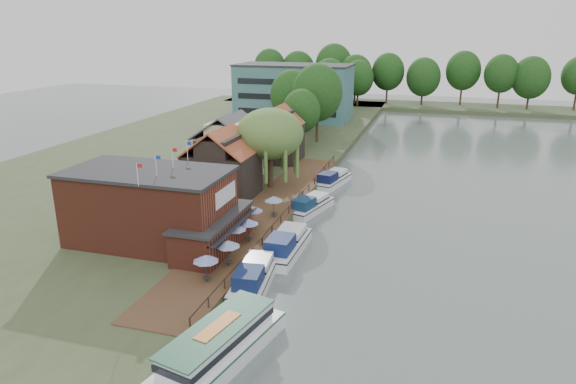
% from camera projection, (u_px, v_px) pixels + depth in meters
% --- Properties ---
extents(ground, '(260.00, 260.00, 0.00)m').
position_uv_depth(ground, '(313.00, 267.00, 47.18)').
color(ground, '#515E5A').
rests_on(ground, ground).
extents(land_bank, '(50.00, 140.00, 1.00)m').
position_uv_depth(land_bank, '(192.00, 154.00, 87.13)').
color(land_bank, '#384728').
rests_on(land_bank, ground).
extents(quay_deck, '(6.00, 50.00, 0.10)m').
position_uv_depth(quay_deck, '(266.00, 212.00, 58.16)').
color(quay_deck, '#47301E').
rests_on(quay_deck, land_bank).
extents(quay_rail, '(0.20, 49.00, 1.00)m').
position_uv_depth(quay_rail, '(290.00, 209.00, 57.74)').
color(quay_rail, black).
rests_on(quay_rail, land_bank).
extents(pub, '(20.00, 11.00, 7.30)m').
position_uv_depth(pub, '(168.00, 208.00, 48.67)').
color(pub, maroon).
rests_on(pub, land_bank).
extents(hotel_block, '(25.40, 12.40, 12.30)m').
position_uv_depth(hotel_block, '(294.00, 92.00, 114.82)').
color(hotel_block, '#38666B').
rests_on(hotel_block, land_bank).
extents(cottage_a, '(8.60, 7.60, 8.50)m').
position_uv_depth(cottage_a, '(222.00, 163.00, 62.43)').
color(cottage_a, black).
rests_on(cottage_a, land_bank).
extents(cottage_b, '(9.60, 8.60, 8.50)m').
position_uv_depth(cottage_b, '(231.00, 144.00, 72.37)').
color(cottage_b, beige).
rests_on(cottage_b, land_bank).
extents(cottage_c, '(7.60, 7.60, 8.50)m').
position_uv_depth(cottage_c, '(277.00, 134.00, 79.48)').
color(cottage_c, black).
rests_on(cottage_c, land_bank).
extents(willow, '(8.60, 8.60, 10.43)m').
position_uv_depth(willow, '(270.00, 149.00, 65.47)').
color(willow, '#476B2D').
rests_on(willow, land_bank).
extents(umbrella_0, '(2.14, 2.14, 2.38)m').
position_uv_depth(umbrella_0, '(206.00, 268.00, 41.83)').
color(umbrella_0, navy).
rests_on(umbrella_0, quay_deck).
extents(umbrella_1, '(2.15, 2.15, 2.38)m').
position_uv_depth(umbrella_1, '(228.00, 253.00, 44.63)').
color(umbrella_1, navy).
rests_on(umbrella_1, quay_deck).
extents(umbrella_2, '(2.30, 2.30, 2.38)m').
position_uv_depth(umbrella_2, '(235.00, 236.00, 48.29)').
color(umbrella_2, '#1B4397').
rests_on(umbrella_2, quay_deck).
extents(umbrella_3, '(2.00, 2.00, 2.38)m').
position_uv_depth(umbrella_3, '(249.00, 230.00, 49.68)').
color(umbrella_3, navy).
rests_on(umbrella_3, quay_deck).
extents(umbrella_4, '(2.17, 2.17, 2.38)m').
position_uv_depth(umbrella_4, '(253.00, 217.00, 53.14)').
color(umbrella_4, navy).
rests_on(umbrella_4, quay_deck).
extents(umbrella_5, '(2.05, 2.05, 2.38)m').
position_uv_depth(umbrella_5, '(274.00, 206.00, 56.25)').
color(umbrella_5, navy).
rests_on(umbrella_5, quay_deck).
extents(cruiser_0, '(4.22, 9.92, 2.32)m').
position_uv_depth(cruiser_0, '(254.00, 274.00, 43.36)').
color(cruiser_0, white).
rests_on(cruiser_0, ground).
extents(cruiser_1, '(3.38, 10.18, 2.47)m').
position_uv_depth(cruiser_1, '(286.00, 242.00, 49.62)').
color(cruiser_1, white).
rests_on(cruiser_1, ground).
extents(cruiser_2, '(5.07, 9.38, 2.13)m').
position_uv_depth(cruiser_2, '(311.00, 203.00, 60.96)').
color(cruiser_2, silver).
rests_on(cruiser_2, ground).
extents(cruiser_3, '(4.82, 9.56, 2.19)m').
position_uv_depth(cruiser_3, '(333.00, 178.00, 71.29)').
color(cruiser_3, white).
rests_on(cruiser_3, ground).
extents(tour_boat, '(6.39, 13.39, 2.81)m').
position_uv_depth(tour_boat, '(213.00, 349.00, 32.81)').
color(tour_boat, silver).
rests_on(tour_boat, ground).
extents(swan, '(0.44, 0.44, 0.44)m').
position_uv_depth(swan, '(204.00, 339.00, 35.90)').
color(swan, white).
rests_on(swan, ground).
extents(bank_tree_0, '(6.39, 6.39, 10.33)m').
position_uv_depth(bank_tree_0, '(301.00, 120.00, 86.18)').
color(bank_tree_0, '#143811').
rests_on(bank_tree_0, land_bank).
extents(bank_tree_1, '(8.90, 8.90, 14.04)m').
position_uv_depth(bank_tree_1, '(317.00, 103.00, 91.74)').
color(bank_tree_1, '#143811').
rests_on(bank_tree_1, land_bank).
extents(bank_tree_2, '(8.58, 8.58, 12.23)m').
position_uv_depth(bank_tree_2, '(292.00, 101.00, 101.10)').
color(bank_tree_2, '#143811').
rests_on(bank_tree_2, land_bank).
extents(bank_tree_3, '(6.02, 6.02, 12.20)m').
position_uv_depth(bank_tree_3, '(323.00, 88.00, 122.48)').
color(bank_tree_3, '#143811').
rests_on(bank_tree_3, land_bank).
extents(bank_tree_4, '(8.96, 8.96, 12.67)m').
position_uv_depth(bank_tree_4, '(329.00, 84.00, 129.61)').
color(bank_tree_4, '#143811').
rests_on(bank_tree_4, land_bank).
extents(bank_tree_5, '(8.09, 8.09, 11.93)m').
position_uv_depth(bank_tree_5, '(358.00, 83.00, 135.07)').
color(bank_tree_5, '#143811').
rests_on(bank_tree_5, land_bank).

